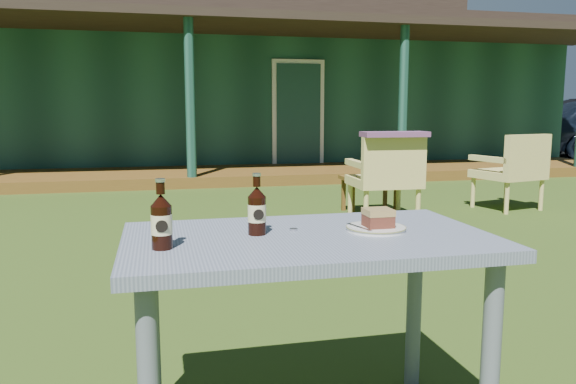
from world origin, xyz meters
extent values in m
plane|color=#334916|center=(0.00, 0.00, 0.00)|extent=(80.00, 80.00, 0.00)
cube|color=#194134|center=(0.00, 9.50, 1.30)|extent=(15.00, 6.00, 2.60)
cube|color=black|center=(0.00, 9.50, 2.75)|extent=(15.80, 6.80, 0.30)
cube|color=black|center=(0.00, 9.50, 3.15)|extent=(12.00, 3.50, 0.60)
cube|color=brown|center=(0.00, 5.60, 0.08)|extent=(15.00, 1.80, 0.16)
cube|color=black|center=(0.00, 5.60, 2.45)|extent=(15.40, 2.00, 0.12)
cylinder|color=#194134|center=(0.00, 4.80, 1.23)|extent=(0.14, 0.14, 2.45)
cylinder|color=#194134|center=(3.25, 4.80, 1.23)|extent=(0.14, 0.14, 2.45)
cube|color=white|center=(2.00, 6.48, 1.00)|extent=(0.95, 0.06, 2.00)
cube|color=#193D38|center=(2.00, 6.45, 1.00)|extent=(0.80, 0.04, 1.85)
cylinder|color=brown|center=(3.00, 18.50, 4.75)|extent=(0.28, 0.28, 9.50)
cube|color=slate|center=(0.00, -1.60, 0.70)|extent=(1.20, 0.70, 0.04)
cylinder|color=slate|center=(0.52, -1.87, 0.34)|extent=(0.06, 0.06, 0.68)
cylinder|color=slate|center=(-0.52, -1.33, 0.34)|extent=(0.06, 0.06, 0.68)
cylinder|color=slate|center=(0.52, -1.33, 0.34)|extent=(0.06, 0.06, 0.68)
cylinder|color=silver|center=(0.24, -1.59, 0.73)|extent=(0.20, 0.20, 0.01)
cylinder|color=olive|center=(0.24, -1.59, 0.73)|extent=(0.20, 0.20, 0.00)
cube|color=#55271B|center=(0.25, -1.59, 0.75)|extent=(0.09, 0.08, 0.04)
cube|color=#9C8046|center=(0.25, -1.59, 0.79)|extent=(0.09, 0.09, 0.02)
cube|color=silver|center=(0.18, -1.60, 0.74)|extent=(0.05, 0.14, 0.00)
cylinder|color=black|center=(-0.16, -1.55, 0.78)|extent=(0.06, 0.06, 0.13)
cone|color=black|center=(-0.16, -1.55, 0.86)|extent=(0.06, 0.06, 0.03)
cylinder|color=black|center=(-0.16, -1.55, 0.90)|extent=(0.03, 0.03, 0.03)
cylinder|color=silver|center=(-0.16, -1.55, 0.92)|extent=(0.03, 0.03, 0.01)
cylinder|color=beige|center=(-0.16, -1.55, 0.79)|extent=(0.06, 0.06, 0.06)
cylinder|color=black|center=(-0.16, -1.58, 0.79)|extent=(0.03, 0.00, 0.03)
cylinder|color=black|center=(-0.47, -1.68, 0.78)|extent=(0.06, 0.06, 0.13)
cone|color=black|center=(-0.47, -1.68, 0.87)|extent=(0.06, 0.06, 0.04)
cylinder|color=black|center=(-0.47, -1.68, 0.90)|extent=(0.03, 0.03, 0.04)
cylinder|color=silver|center=(-0.47, -1.68, 0.93)|extent=(0.03, 0.03, 0.01)
cylinder|color=beige|center=(-0.47, -1.68, 0.79)|extent=(0.06, 0.06, 0.06)
cylinder|color=black|center=(-0.47, -1.71, 0.79)|extent=(0.04, 0.00, 0.04)
cylinder|color=silver|center=(-0.03, -1.53, 0.72)|extent=(0.03, 0.03, 0.01)
cube|color=#CCBD66|center=(1.76, 1.95, 0.40)|extent=(0.66, 0.62, 0.09)
cube|color=#CCBD66|center=(1.75, 1.69, 0.66)|extent=(0.64, 0.10, 0.42)
cube|color=#CCBD66|center=(2.04, 1.96, 0.59)|extent=(0.09, 0.56, 0.06)
cube|color=#CCBD66|center=(1.47, 1.98, 0.59)|extent=(0.09, 0.56, 0.06)
cylinder|color=#CCBD66|center=(2.04, 2.19, 0.18)|extent=(0.05, 0.05, 0.36)
cylinder|color=#CCBD66|center=(1.50, 2.21, 0.18)|extent=(0.05, 0.05, 0.36)
cylinder|color=#CCBD66|center=(2.02, 1.69, 0.18)|extent=(0.05, 0.05, 0.36)
cylinder|color=#CCBD66|center=(1.48, 1.71, 0.18)|extent=(0.05, 0.05, 0.36)
cube|color=#CCBD66|center=(3.40, 2.26, 0.40)|extent=(0.76, 0.73, 0.09)
cube|color=#CCBD66|center=(3.46, 2.01, 0.65)|extent=(0.64, 0.22, 0.42)
cube|color=#CCBD66|center=(3.67, 2.34, 0.58)|extent=(0.20, 0.56, 0.06)
cube|color=#CCBD66|center=(3.12, 2.21, 0.58)|extent=(0.20, 0.56, 0.06)
cylinder|color=#CCBD66|center=(3.60, 2.56, 0.18)|extent=(0.05, 0.05, 0.35)
cylinder|color=#CCBD66|center=(3.08, 2.44, 0.18)|extent=(0.05, 0.05, 0.35)
cylinder|color=#CCBD66|center=(3.72, 2.08, 0.18)|extent=(0.05, 0.05, 0.35)
cylinder|color=#CCBD66|center=(3.19, 1.95, 0.18)|extent=(0.05, 0.05, 0.35)
cube|color=#6B3C65|center=(1.75, 1.69, 0.89)|extent=(0.65, 0.25, 0.05)
cube|color=brown|center=(1.79, 2.42, 0.38)|extent=(0.60, 0.40, 0.04)
cube|color=brown|center=(1.54, 2.27, 0.18)|extent=(0.04, 0.04, 0.36)
cube|color=brown|center=(2.04, 2.27, 0.18)|extent=(0.04, 0.04, 0.36)
cube|color=brown|center=(1.54, 2.57, 0.18)|extent=(0.04, 0.04, 0.36)
cube|color=brown|center=(2.04, 2.57, 0.18)|extent=(0.04, 0.04, 0.36)
camera|label=1|loc=(-0.48, -3.34, 1.13)|focal=35.00mm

